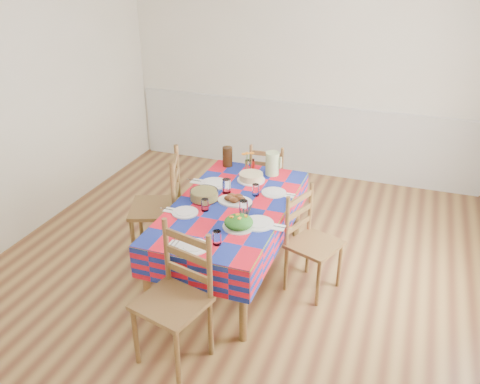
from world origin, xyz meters
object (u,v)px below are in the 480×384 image
Objects in this scene: chair_left at (161,208)px; chair_right at (310,243)px; chair_near at (176,299)px; chair_far at (268,181)px; dining_table at (231,212)px; green_pitcher at (272,164)px; tea_pitcher at (228,157)px; meat_platter at (235,199)px.

chair_left is 1.42m from chair_right.
chair_near reaches higher than chair_far.
dining_table is 7.85× the size of green_pitcher.
chair_far is at bearing 110.77° from green_pitcher.
chair_near is 1.17× the size of chair_far.
chair_left is at bearing 136.71° from chair_near.
chair_far is at bearing 53.00° from chair_right.
chair_left reaches higher than chair_right.
green_pitcher is 0.21× the size of chair_left.
chair_far is (0.33, 0.35, -0.37)m from tea_pitcher.
chair_far is (0.00, 1.12, -0.19)m from dining_table.
green_pitcher reaches higher than chair_far.
dining_table is at bearing 105.04° from chair_near.
green_pitcher reaches higher than meat_platter.
chair_left reaches higher than chair_far.
chair_near is 1.34m from chair_left.
green_pitcher is at bearing 58.58° from chair_right.
tea_pitcher is at bearing 174.19° from green_pitcher.
chair_right is (0.71, 0.01, -0.17)m from dining_table.
chair_near reaches higher than green_pitcher.
chair_right is (0.70, 1.13, -0.05)m from chair_near.
dining_table is 1.14m from chair_far.
dining_table is 0.86m from tea_pitcher.
dining_table is at bearing -102.01° from green_pitcher.
green_pitcher is 1.87m from chair_near.
meat_platter is at bearing -101.63° from green_pitcher.
green_pitcher is 0.97m from chair_right.
chair_near is 2.24m from chair_far.
chair_left is (-0.86, -0.71, -0.28)m from green_pitcher.
chair_right is at bearing 119.20° from chair_far.
chair_left is at bearing -116.43° from tea_pitcher.
chair_right is at bearing 72.71° from chair_near.
chair_right reaches higher than tea_pitcher.
chair_left reaches higher than chair_near.
chair_far is 1.32m from chair_left.
green_pitcher reaches higher than chair_right.
chair_near is at bearing 11.37° from chair_left.
chair_near is at bearing -89.40° from dining_table.
dining_table is at bearing 67.68° from chair_left.
chair_right is (1.42, -0.00, -0.08)m from chair_left.
green_pitcher is 0.57m from chair_far.
chair_right is at bearing 1.17° from dining_table.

